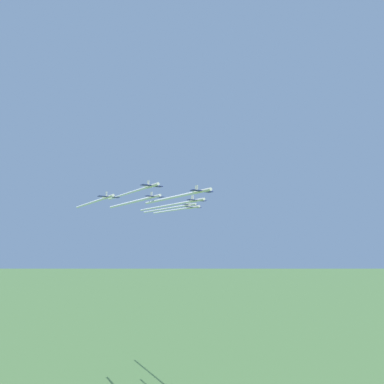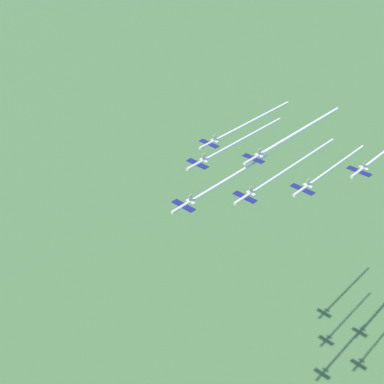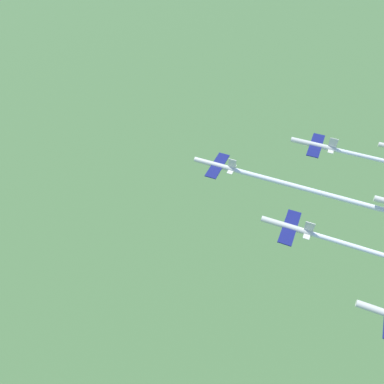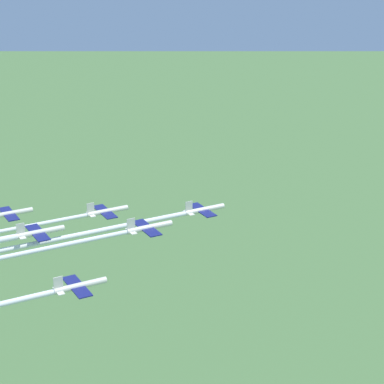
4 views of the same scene
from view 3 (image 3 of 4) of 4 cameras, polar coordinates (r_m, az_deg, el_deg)
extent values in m
cylinder|color=silver|center=(73.86, 3.50, 4.18)|extent=(5.26, 7.91, 1.05)
cube|color=navy|center=(73.72, 3.91, 4.07)|extent=(8.05, 6.03, 0.17)
cube|color=silver|center=(72.22, 6.15, 4.27)|extent=(0.89, 1.38, 2.09)
cube|color=silver|center=(73.04, 6.08, 3.47)|extent=(3.16, 2.45, 0.11)
cylinder|color=silver|center=(64.71, 14.20, -5.06)|extent=(5.26, 7.91, 1.05)
cube|color=navy|center=(64.69, 14.69, -5.20)|extent=(8.05, 6.03, 0.17)
cube|color=silver|center=(63.74, 17.45, -5.13)|extent=(0.89, 1.38, 2.09)
cube|color=silver|center=(64.68, 17.21, -5.91)|extent=(3.16, 2.45, 0.11)
cylinder|color=silver|center=(77.33, 17.95, 6.90)|extent=(5.26, 7.91, 1.05)
cube|color=navy|center=(77.32, 18.36, 6.79)|extent=(8.05, 6.03, 0.17)
cube|color=silver|center=(76.59, 20.71, 6.97)|extent=(0.89, 1.38, 2.09)
cube|color=silver|center=(77.31, 20.47, 6.19)|extent=(3.16, 2.45, 0.11)
cylinder|color=white|center=(71.50, 20.93, -0.70)|extent=(19.80, 32.67, 0.93)
camera|label=1|loc=(159.87, -16.62, 18.61)|focal=28.00mm
camera|label=2|loc=(123.90, -100.39, 19.01)|focal=50.00mm
camera|label=4|loc=(180.76, 49.76, 34.05)|focal=70.00mm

